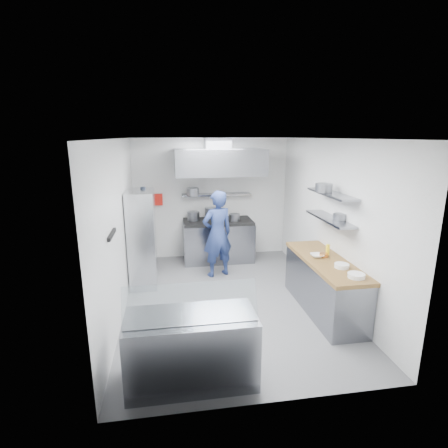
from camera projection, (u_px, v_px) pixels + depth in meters
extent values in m
plane|color=#5A5A5D|center=(229.00, 300.00, 6.22)|extent=(5.00, 5.00, 0.00)
plane|color=silver|center=(230.00, 139.00, 5.53)|extent=(5.00, 5.00, 0.00)
cube|color=white|center=(211.00, 198.00, 8.27)|extent=(3.60, 2.80, 0.02)
cube|color=white|center=(273.00, 285.00, 3.48)|extent=(3.60, 2.80, 0.02)
cube|color=white|center=(119.00, 228.00, 5.60)|extent=(2.80, 5.00, 0.02)
cube|color=white|center=(330.00, 220.00, 6.15)|extent=(2.80, 5.00, 0.02)
cube|color=gray|center=(218.00, 241.00, 8.14)|extent=(1.60, 0.80, 0.90)
cube|color=black|center=(218.00, 222.00, 8.02)|extent=(1.57, 0.78, 0.06)
cylinder|color=slate|center=(193.00, 216.00, 8.00)|extent=(0.28, 0.28, 0.20)
cylinder|color=slate|center=(212.00, 213.00, 8.25)|extent=(0.31, 0.31, 0.24)
cylinder|color=slate|center=(234.00, 217.00, 7.95)|extent=(0.25, 0.25, 0.16)
cube|color=gray|center=(216.00, 194.00, 8.10)|extent=(1.60, 0.30, 0.04)
cylinder|color=slate|center=(193.00, 192.00, 7.76)|extent=(0.27, 0.27, 0.18)
cube|color=gray|center=(219.00, 162.00, 7.51)|extent=(1.90, 1.15, 0.55)
cube|color=slate|center=(217.00, 143.00, 7.64)|extent=(0.55, 0.55, 0.24)
cube|color=red|center=(158.00, 200.00, 8.02)|extent=(0.22, 0.10, 0.26)
imported|color=navy|center=(217.00, 234.00, 7.13)|extent=(0.76, 0.61, 1.79)
cube|color=silver|center=(142.00, 238.00, 6.73)|extent=(0.50, 0.90, 1.85)
cube|color=white|center=(143.00, 243.00, 6.85)|extent=(0.16, 0.20, 0.18)
cube|color=yellow|center=(143.00, 214.00, 7.11)|extent=(0.13, 0.16, 0.15)
cylinder|color=black|center=(143.00, 192.00, 6.72)|extent=(0.10, 0.10, 0.18)
cube|color=black|center=(112.00, 234.00, 4.71)|extent=(0.04, 0.55, 0.05)
cube|color=gray|center=(324.00, 287.00, 5.77)|extent=(0.62, 2.00, 0.84)
cube|color=brown|center=(326.00, 261.00, 5.66)|extent=(0.65, 2.04, 0.06)
cylinder|color=white|center=(356.00, 276.00, 4.92)|extent=(0.24, 0.24, 0.06)
cylinder|color=white|center=(342.00, 266.00, 5.29)|extent=(0.22, 0.22, 0.06)
cylinder|color=#D07E3A|center=(324.00, 255.00, 5.77)|extent=(0.14, 0.14, 0.06)
cylinder|color=yellow|center=(328.00, 250.00, 5.85)|extent=(0.06, 0.06, 0.18)
imported|color=white|center=(317.00, 256.00, 5.75)|extent=(0.24, 0.24, 0.05)
cube|color=gray|center=(330.00, 219.00, 5.82)|extent=(0.30, 1.30, 0.04)
cube|color=gray|center=(331.00, 194.00, 5.71)|extent=(0.30, 1.30, 0.04)
cylinder|color=slate|center=(340.00, 217.00, 5.65)|extent=(0.21, 0.21, 0.10)
cylinder|color=slate|center=(324.00, 188.00, 5.77)|extent=(0.28, 0.28, 0.14)
cube|color=gray|center=(191.00, 349.00, 4.08)|extent=(1.50, 0.70, 0.85)
cube|color=silver|center=(191.00, 303.00, 3.81)|extent=(1.47, 0.19, 0.42)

